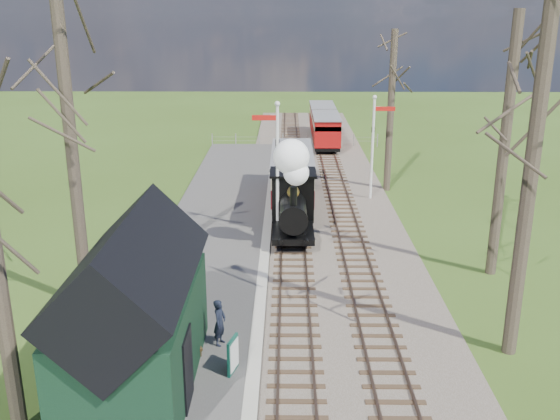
{
  "coord_description": "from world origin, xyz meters",
  "views": [
    {
      "loc": [
        -0.27,
        -10.86,
        9.9
      ],
      "look_at": [
        -0.58,
        15.09,
        1.6
      ],
      "focal_mm": 40.0,
      "sensor_mm": 36.0,
      "label": 1
    }
  ],
  "objects": [
    {
      "name": "semaphore_far",
      "position": [
        4.37,
        22.0,
        3.35
      ],
      "size": [
        1.22,
        0.24,
        5.72
      ],
      "color": "silver",
      "rests_on": "ground"
    },
    {
      "name": "fence_line",
      "position": [
        0.3,
        36.0,
        0.55
      ],
      "size": [
        12.6,
        0.08,
        1.0
      ],
      "color": "slate",
      "rests_on": "ground"
    },
    {
      "name": "distant_hills",
      "position": [
        1.4,
        64.38,
        -16.21
      ],
      "size": [
        114.4,
        48.0,
        22.02
      ],
      "color": "#385B23",
      "rests_on": "ground"
    },
    {
      "name": "coping_strip",
      "position": [
        -1.2,
        14.0,
        0.1
      ],
      "size": [
        0.4,
        44.0,
        0.21
      ],
      "primitive_type": "cube",
      "color": "#B2AD9E",
      "rests_on": "ground"
    },
    {
      "name": "station_shed",
      "position": [
        -4.3,
        4.0,
        2.27
      ],
      "size": [
        3.25,
        6.3,
        4.78
      ],
      "color": "black",
      "rests_on": "platform"
    },
    {
      "name": "semaphore_near",
      "position": [
        -0.77,
        16.0,
        3.62
      ],
      "size": [
        1.22,
        0.24,
        6.22
      ],
      "color": "silver",
      "rests_on": "ground"
    },
    {
      "name": "red_carriage_b",
      "position": [
        2.6,
        40.37,
        1.45
      ],
      "size": [
        1.98,
        4.9,
        2.08
      ],
      "color": "black",
      "rests_on": "ground"
    },
    {
      "name": "sign_board",
      "position": [
        -1.77,
        4.5,
        0.72
      ],
      "size": [
        0.27,
        0.7,
        1.04
      ],
      "color": "#0F4636",
      "rests_on": "platform"
    },
    {
      "name": "person",
      "position": [
        -2.29,
        6.01,
        0.93
      ],
      "size": [
        0.49,
        0.61,
        1.46
      ],
      "primitive_type": "imported",
      "rotation": [
        0.0,
        0.0,
        1.28
      ],
      "color": "black",
      "rests_on": "platform"
    },
    {
      "name": "bare_trees",
      "position": [
        1.33,
        10.1,
        5.21
      ],
      "size": [
        15.51,
        22.39,
        12.0
      ],
      "color": "#382D23",
      "rests_on": "ground"
    },
    {
      "name": "locomotive",
      "position": [
        -0.01,
        15.51,
        2.19
      ],
      "size": [
        1.91,
        4.45,
        4.77
      ],
      "color": "black",
      "rests_on": "ground"
    },
    {
      "name": "red_carriage_a",
      "position": [
        2.6,
        34.87,
        1.45
      ],
      "size": [
        1.98,
        4.9,
        2.08
      ],
      "color": "black",
      "rests_on": "ground"
    },
    {
      "name": "track_far",
      "position": [
        2.6,
        22.0,
        0.1
      ],
      "size": [
        1.6,
        60.0,
        0.15
      ],
      "color": "brown",
      "rests_on": "ground"
    },
    {
      "name": "coach",
      "position": [
        0.0,
        21.58,
        1.6
      ],
      "size": [
        2.22,
        7.63,
        2.34
      ],
      "color": "black",
      "rests_on": "ground"
    },
    {
      "name": "ballast_bed",
      "position": [
        1.3,
        22.0,
        0.05
      ],
      "size": [
        8.0,
        60.0,
        0.1
      ],
      "primitive_type": "cube",
      "color": "brown",
      "rests_on": "ground"
    },
    {
      "name": "platform",
      "position": [
        -3.5,
        14.0,
        0.1
      ],
      "size": [
        5.0,
        44.0,
        0.2
      ],
      "primitive_type": "cube",
      "color": "#474442",
      "rests_on": "ground"
    },
    {
      "name": "bench",
      "position": [
        -3.35,
        5.79,
        0.62
      ],
      "size": [
        1.07,
        1.63,
        0.9
      ],
      "color": "#432F18",
      "rests_on": "platform"
    },
    {
      "name": "track_near",
      "position": [
        0.0,
        22.0,
        0.1
      ],
      "size": [
        1.6,
        60.0,
        0.15
      ],
      "color": "brown",
      "rests_on": "ground"
    }
  ]
}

